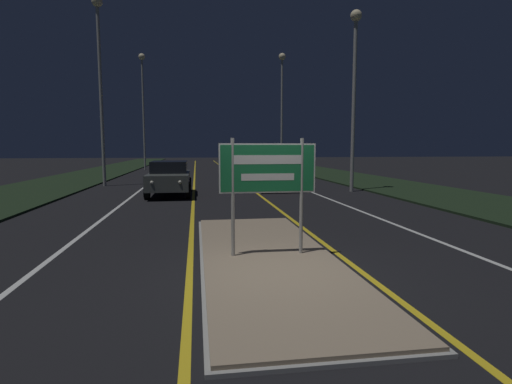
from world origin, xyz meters
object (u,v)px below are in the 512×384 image
Objects in this scene: streetlight_left_far at (143,92)px; car_approaching_0 at (170,177)px; highway_sign at (268,174)px; car_receding_0 at (272,175)px; streetlight_right_far at (282,92)px; streetlight_right_near at (355,73)px; streetlight_left_near at (100,62)px; car_receding_3 at (228,159)px; car_receding_1 at (289,166)px; car_receding_2 at (265,161)px.

streetlight_left_far is 22.69m from car_approaching_0.
car_approaching_0 is at bearing -80.19° from streetlight_left_far.
streetlight_left_far is at bearing 100.93° from highway_sign.
car_approaching_0 is (-5.09, -1.75, 0.07)m from car_receding_0.
highway_sign is 13.06m from car_receding_0.
streetlight_right_far is at bearing 62.34° from car_approaching_0.
streetlight_right_near is (6.25, 11.27, 4.05)m from highway_sign.
car_receding_0 is (9.02, -3.27, -6.07)m from streetlight_left_near.
car_receding_1 is at bearing -80.99° from car_receding_3.
streetlight_left_far is 22.52m from car_receding_0.
highway_sign is 0.54× the size of car_receding_1.
car_receding_2 is at bearing 91.27° from streetlight_right_near.
car_receding_3 is at bearing 45.26° from streetlight_left_far.
car_receding_0 is 21.12m from car_receding_2.
streetlight_left_near reaches higher than streetlight_right_near.
streetlight_left_far reaches higher than highway_sign.
streetlight_right_near is 1.89× the size of car_receding_2.
highway_sign is at bearing -102.69° from streetlight_right_far.
car_receding_3 is at bearing 80.44° from car_approaching_0.
highway_sign is 13.51m from streetlight_right_near.
streetlight_left_near is 8.76m from car_approaching_0.
streetlight_left_near is 2.47× the size of car_receding_0.
car_receding_0 is 28.50m from car_receding_3.
streetlight_left_far reaches higher than car_approaching_0.
streetlight_left_near is at bearing 159.44° from streetlight_right_near.
car_approaching_0 reaches higher than car_receding_3.
streetlight_left_far is 2.63× the size of car_receding_1.
car_receding_1 is at bearing 26.39° from streetlight_left_near.
streetlight_left_far is at bearing 89.16° from streetlight_left_near.
car_receding_1 is at bearing -41.19° from streetlight_left_far.
car_approaching_0 reaches higher than car_receding_0.
car_receding_3 is at bearing 86.49° from highway_sign.
car_receding_3 reaches higher than car_receding_0.
streetlight_right_far is (12.54, -4.52, -0.33)m from streetlight_left_far.
car_approaching_0 is (3.94, -5.03, -6.00)m from streetlight_left_near.
streetlight_right_far is at bearing 76.05° from car_receding_0.
streetlight_right_far reaches higher than car_receding_1.
car_approaching_0 is at bearing -99.56° from car_receding_3.
streetlight_left_near reaches higher than highway_sign.
streetlight_right_far reaches higher than car_approaching_0.
streetlight_left_far is 2.52× the size of car_approaching_0.
car_receding_1 is 13.70m from car_approaching_0.
streetlight_right_near is 10.09m from car_approaching_0.
car_receding_3 is (-3.72, 30.01, -4.92)m from streetlight_right_near.
car_receding_0 is at bearing -65.89° from streetlight_left_far.
car_receding_3 reaches higher than car_receding_2.
streetlight_left_far reaches higher than car_receding_0.
streetlight_left_near is at bearing -137.18° from streetlight_right_far.
streetlight_right_near reaches higher than car_receding_0.
car_receding_2 is at bearing -67.06° from car_receding_3.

